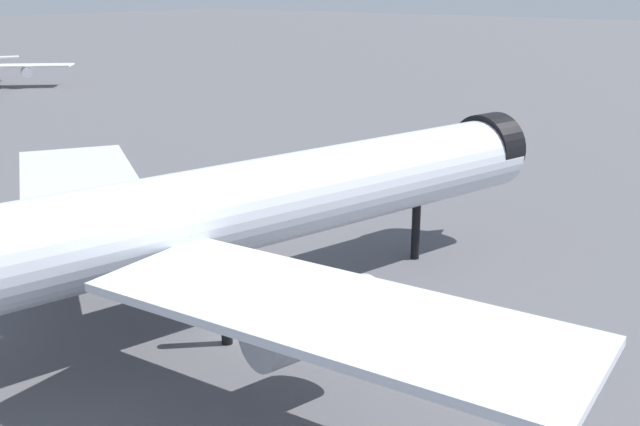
{
  "coord_description": "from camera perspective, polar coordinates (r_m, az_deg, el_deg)",
  "views": [
    {
      "loc": [
        -32.49,
        -32.09,
        22.83
      ],
      "look_at": [
        10.17,
        0.38,
        6.14
      ],
      "focal_mm": 42.01,
      "sensor_mm": 36.0,
      "label": 1
    }
  ],
  "objects": [
    {
      "name": "ground",
      "position": [
        51.05,
        -6.68,
        -9.4
      ],
      "size": [
        900.0,
        900.0,
        0.0
      ],
      "primitive_type": "plane",
      "color": "#56565B"
    },
    {
      "name": "airliner_near_gate",
      "position": [
        51.15,
        -7.03,
        0.13
      ],
      "size": [
        63.77,
        57.18,
        17.82
      ],
      "rotation": [
        0.0,
        0.0,
        -0.24
      ],
      "color": "silver",
      "rests_on": "ground"
    }
  ]
}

